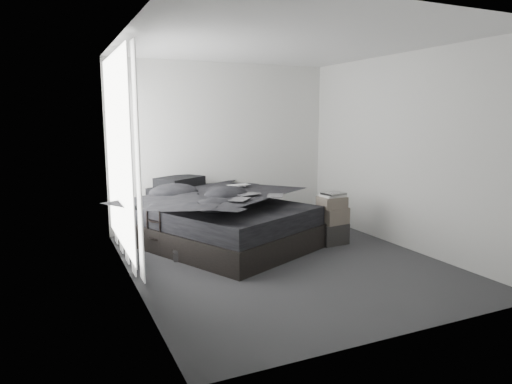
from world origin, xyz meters
name	(u,v)px	position (x,y,z in m)	size (l,w,h in m)	color
floor	(283,262)	(0.00, 0.00, 0.00)	(3.60, 4.20, 0.01)	#343437
ceiling	(285,43)	(0.00, 0.00, 2.60)	(3.60, 4.20, 0.01)	white
wall_back	(222,146)	(0.00, 2.10, 1.30)	(3.60, 0.01, 2.60)	silver
wall_front	(411,178)	(0.00, -2.10, 1.30)	(3.60, 0.01, 2.60)	silver
wall_left	(129,163)	(-1.80, 0.00, 1.30)	(0.01, 4.20, 2.60)	silver
wall_right	(402,152)	(1.80, 0.00, 1.30)	(0.01, 4.20, 2.60)	silver
window_left	(118,152)	(-1.78, 0.90, 1.35)	(0.02, 2.00, 2.30)	white
curtain_left	(123,157)	(-1.73, 0.90, 1.28)	(0.06, 2.12, 2.48)	white
bed	(221,234)	(-0.44, 1.02, 0.16)	(1.77, 2.34, 0.32)	black
mattress	(221,214)	(-0.44, 1.02, 0.44)	(1.70, 2.27, 0.25)	black
duvet	(223,196)	(-0.41, 0.97, 0.70)	(1.73, 2.00, 0.27)	black
pillow_lower	(175,192)	(-0.87, 1.82, 0.65)	(0.70, 0.48, 0.16)	black
pillow_upper	(180,182)	(-0.79, 1.83, 0.80)	(0.66, 0.45, 0.15)	black
laptop	(239,180)	(-0.07, 1.25, 0.86)	(0.37, 0.24, 0.03)	silver
comic_a	(240,192)	(-0.43, 0.33, 0.85)	(0.30, 0.19, 0.01)	black
comic_b	(248,187)	(-0.19, 0.63, 0.85)	(0.30, 0.19, 0.01)	black
comic_c	(275,188)	(0.08, 0.38, 0.86)	(0.30, 0.19, 0.01)	black
side_stand	(162,227)	(-1.25, 1.03, 0.33)	(0.36, 0.36, 0.66)	black
papers	(162,202)	(-1.24, 1.02, 0.67)	(0.26, 0.19, 0.01)	white
floor_books	(180,255)	(-1.14, 0.60, 0.07)	(0.13, 0.19, 0.13)	black
box_lower	(332,233)	(1.00, 0.44, 0.15)	(0.40, 0.31, 0.29)	black
box_mid	(333,215)	(1.01, 0.43, 0.40)	(0.37, 0.29, 0.22)	#695E53
box_upper	(332,202)	(1.00, 0.44, 0.59)	(0.35, 0.28, 0.15)	#695E53
art_book_white	(333,196)	(1.00, 0.44, 0.69)	(0.30, 0.24, 0.03)	silver
art_book_snake	(334,194)	(1.01, 0.43, 0.71)	(0.29, 0.23, 0.03)	silver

